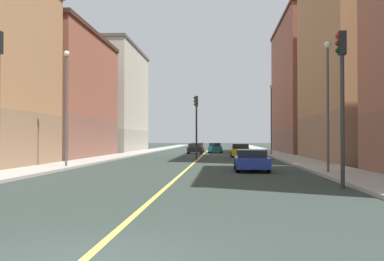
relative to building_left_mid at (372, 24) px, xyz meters
name	(u,v)px	position (x,y,z in m)	size (l,w,h in m)	color
ground_plane	(85,260)	(-14.97, -33.99, -11.71)	(400.00, 400.00, 0.00)	#2A3531
sidewalk_left	(277,154)	(-6.33, 15.01, -11.64)	(2.95, 168.00, 0.15)	#9E9B93
sidewalk_right	(131,154)	(-23.60, 15.01, -11.64)	(2.95, 168.00, 0.15)	#9E9B93
lane_center_stripe	(203,155)	(-14.97, 15.01, -11.70)	(0.16, 154.00, 0.01)	#E5D14C
building_left_mid	(372,24)	(0.00, 0.00, 0.00)	(10.02, 18.46, 23.40)	#8F6B4F
building_left_far	(317,87)	(0.00, 23.57, -2.83)	(10.02, 23.02, 17.75)	brown
building_right_midblock	(50,95)	(-29.93, 5.21, -5.49)	(10.02, 18.44, 12.42)	brown
building_right_distant	(105,100)	(-29.93, 28.18, -4.05)	(10.02, 20.22, 15.30)	#9D9688
traffic_light_left_near	(342,87)	(-8.22, -22.88, -7.82)	(0.40, 0.32, 6.01)	#2D2D2D
traffic_light_median_far	(196,118)	(-15.06, 1.12, -8.00)	(0.40, 0.32, 5.71)	#2D2D2D
street_lamp_left_near	(328,92)	(-7.21, -15.82, -7.36)	(0.36, 0.36, 6.91)	#4C4C51
street_lamp_right_near	(66,96)	(-22.72, -11.43, -7.10)	(0.36, 0.36, 7.40)	#4C4C51
street_lamp_left_far	(271,113)	(-7.21, 12.76, -6.87)	(0.36, 0.36, 7.84)	#4C4C51
car_black	(195,149)	(-16.14, 18.85, -11.07)	(1.93, 4.17, 1.30)	black
car_red	(197,148)	(-16.21, 25.67, -11.06)	(1.95, 4.46, 1.32)	red
car_yellow	(240,151)	(-10.86, 8.29, -11.05)	(1.95, 4.42, 1.37)	gold
car_blue	(251,161)	(-11.06, -13.22, -11.10)	(1.96, 4.36, 1.25)	#23389E
car_teal	(215,148)	(-13.63, 22.63, -11.06)	(1.88, 4.06, 1.33)	#196670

